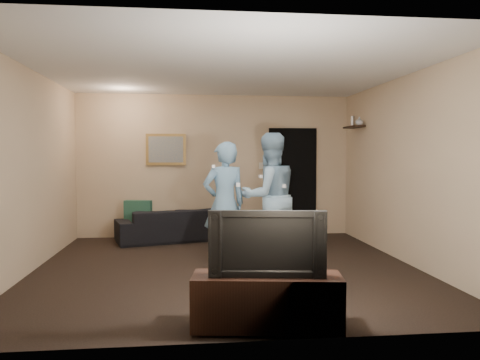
{
  "coord_description": "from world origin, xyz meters",
  "views": [
    {
      "loc": [
        -0.5,
        -6.14,
        1.49
      ],
      "look_at": [
        0.22,
        0.3,
        1.15
      ],
      "focal_mm": 35.0,
      "sensor_mm": 36.0,
      "label": 1
    }
  ],
  "objects": [
    {
      "name": "ceiling",
      "position": [
        0.0,
        0.0,
        2.6
      ],
      "size": [
        5.0,
        5.0,
        0.04
      ],
      "primitive_type": "cube",
      "color": "silver",
      "rests_on": "wall_back"
    },
    {
      "name": "wall_right",
      "position": [
        2.5,
        0.0,
        1.3
      ],
      "size": [
        0.04,
        5.0,
        2.6
      ],
      "primitive_type": "cube",
      "color": "tan",
      "rests_on": "ground"
    },
    {
      "name": "tv_console",
      "position": [
        0.16,
        -2.27,
        0.25
      ],
      "size": [
        1.31,
        0.58,
        0.45
      ],
      "primitive_type": "cube",
      "rotation": [
        0.0,
        0.0,
        -0.14
      ],
      "color": "black",
      "rests_on": "ground"
    },
    {
      "name": "throw_pillow",
      "position": [
        -1.37,
        2.07,
        0.48
      ],
      "size": [
        0.49,
        0.25,
        0.46
      ],
      "primitive_type": "cube",
      "rotation": [
        0.0,
        0.0,
        -0.24
      ],
      "color": "#164334",
      "rests_on": "sofa"
    },
    {
      "name": "wall_shelf",
      "position": [
        2.39,
        1.8,
        1.99
      ],
      "size": [
        0.2,
        0.6,
        0.03
      ],
      "primitive_type": "cube",
      "color": "black",
      "rests_on": "wall_right"
    },
    {
      "name": "doorway",
      "position": [
        1.45,
        2.47,
        1.0
      ],
      "size": [
        0.9,
        0.06,
        2.0
      ],
      "primitive_type": "cube",
      "color": "black",
      "rests_on": "ground"
    },
    {
      "name": "light_switch",
      "position": [
        0.85,
        2.48,
        1.3
      ],
      "size": [
        0.08,
        0.02,
        0.12
      ],
      "primitive_type": "cube",
      "color": "silver",
      "rests_on": "wall_back"
    },
    {
      "name": "wall_left",
      "position": [
        -2.5,
        0.0,
        1.3
      ],
      "size": [
        0.04,
        5.0,
        2.6
      ],
      "primitive_type": "cube",
      "color": "tan",
      "rests_on": "ground"
    },
    {
      "name": "ground",
      "position": [
        0.0,
        0.0,
        0.0
      ],
      "size": [
        5.0,
        5.0,
        0.0
      ],
      "primitive_type": "plane",
      "color": "black",
      "rests_on": "ground"
    },
    {
      "name": "shelf_figurine",
      "position": [
        2.39,
        1.88,
        2.09
      ],
      "size": [
        0.06,
        0.06,
        0.18
      ],
      "primitive_type": "cylinder",
      "color": "#B8B8BC",
      "rests_on": "wall_shelf"
    },
    {
      "name": "painting_frame",
      "position": [
        -0.9,
        2.48,
        1.6
      ],
      "size": [
        0.72,
        0.05,
        0.57
      ],
      "primitive_type": "cube",
      "color": "olive",
      "rests_on": "wall_back"
    },
    {
      "name": "shelf_vase",
      "position": [
        2.39,
        1.54,
        2.08
      ],
      "size": [
        0.14,
        0.14,
        0.14
      ],
      "primitive_type": "imported",
      "rotation": [
        0.0,
        0.0,
        0.01
      ],
      "color": "#B1B1B6",
      "rests_on": "wall_shelf"
    },
    {
      "name": "television",
      "position": [
        0.16,
        -2.27,
        0.76
      ],
      "size": [
        0.98,
        0.26,
        0.56
      ],
      "primitive_type": "imported",
      "rotation": [
        0.0,
        0.0,
        -0.14
      ],
      "color": "black",
      "rests_on": "tv_console"
    },
    {
      "name": "painting_canvas",
      "position": [
        -0.9,
        2.45,
        1.6
      ],
      "size": [
        0.62,
        0.01,
        0.47
      ],
      "primitive_type": "cube",
      "color": "slate",
      "rests_on": "painting_frame"
    },
    {
      "name": "wall_front",
      "position": [
        0.0,
        -2.5,
        1.3
      ],
      "size": [
        5.0,
        0.04,
        2.6
      ],
      "primitive_type": "cube",
      "color": "tan",
      "rests_on": "ground"
    },
    {
      "name": "wii_player_left",
      "position": [
        -0.01,
        0.16,
        0.84
      ],
      "size": [
        0.7,
        0.57,
        1.67
      ],
      "color": "#6995B7",
      "rests_on": "ground"
    },
    {
      "name": "sofa",
      "position": [
        -0.77,
        2.07,
        0.28
      ],
      "size": [
        2.06,
        1.24,
        0.56
      ],
      "primitive_type": "imported",
      "rotation": [
        0.0,
        0.0,
        3.41
      ],
      "color": "black",
      "rests_on": "ground"
    },
    {
      "name": "wall_back",
      "position": [
        0.0,
        2.5,
        1.3
      ],
      "size": [
        5.0,
        0.04,
        2.6
      ],
      "primitive_type": "cube",
      "color": "tan",
      "rests_on": "ground"
    },
    {
      "name": "wii_player_right",
      "position": [
        0.64,
        0.36,
        0.9
      ],
      "size": [
        1.04,
        0.91,
        1.81
      ],
      "color": "#8BB1CB",
      "rests_on": "ground"
    }
  ]
}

